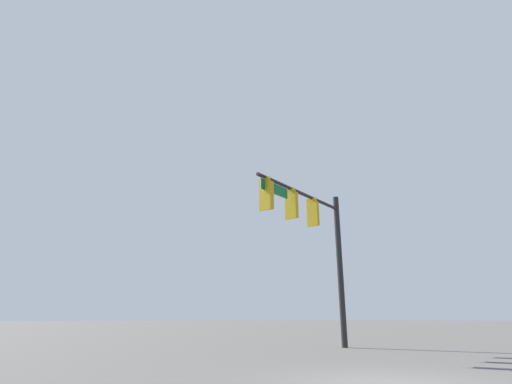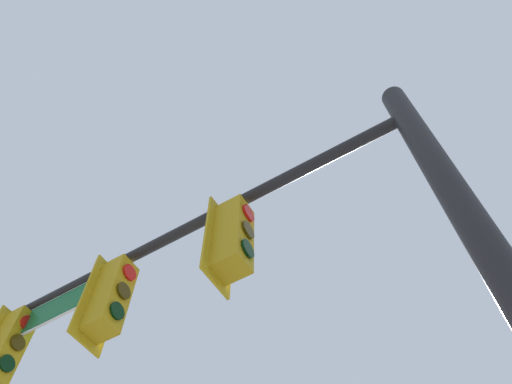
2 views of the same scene
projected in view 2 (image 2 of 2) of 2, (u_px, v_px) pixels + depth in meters
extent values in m
cylinder|color=black|center=(172.00, 236.00, 6.40)|extent=(6.31, 1.37, 0.15)
cube|color=gold|center=(219.00, 244.00, 5.62)|extent=(0.13, 0.52, 1.30)
cube|color=#B79314|center=(233.00, 237.00, 5.57)|extent=(0.41, 0.38, 1.10)
cylinder|color=#B79314|center=(235.00, 207.00, 6.08)|extent=(0.04, 0.04, 0.12)
cylinder|color=red|center=(249.00, 213.00, 5.79)|extent=(0.07, 0.22, 0.22)
cylinder|color=#392D05|center=(248.00, 230.00, 5.51)|extent=(0.07, 0.22, 0.22)
cylinder|color=black|center=(248.00, 249.00, 5.23)|extent=(0.07, 0.22, 0.22)
cube|color=gold|center=(99.00, 303.00, 6.10)|extent=(0.13, 0.52, 1.30)
cube|color=#B79314|center=(111.00, 297.00, 6.05)|extent=(0.41, 0.38, 1.10)
cylinder|color=#B79314|center=(122.00, 264.00, 6.57)|extent=(0.04, 0.04, 0.12)
cylinder|color=red|center=(130.00, 272.00, 6.27)|extent=(0.07, 0.22, 0.22)
cylinder|color=#392D05|center=(124.00, 291.00, 6.00)|extent=(0.07, 0.22, 0.22)
cylinder|color=black|center=(117.00, 311.00, 5.72)|extent=(0.07, 0.22, 0.22)
cube|color=#B79314|center=(7.00, 348.00, 6.53)|extent=(0.41, 0.38, 1.10)
cylinder|color=#B79314|center=(25.00, 314.00, 7.05)|extent=(0.04, 0.04, 0.12)
cylinder|color=red|center=(28.00, 323.00, 6.76)|extent=(0.07, 0.22, 0.22)
cylinder|color=#392D05|center=(18.00, 342.00, 6.48)|extent=(0.07, 0.22, 0.22)
cylinder|color=black|center=(7.00, 363.00, 6.20)|extent=(0.07, 0.22, 0.22)
cube|color=#0F602D|center=(42.00, 315.00, 6.71)|extent=(1.75, 0.38, 0.43)
cube|color=white|center=(42.00, 315.00, 6.71)|extent=(1.81, 0.37, 0.49)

